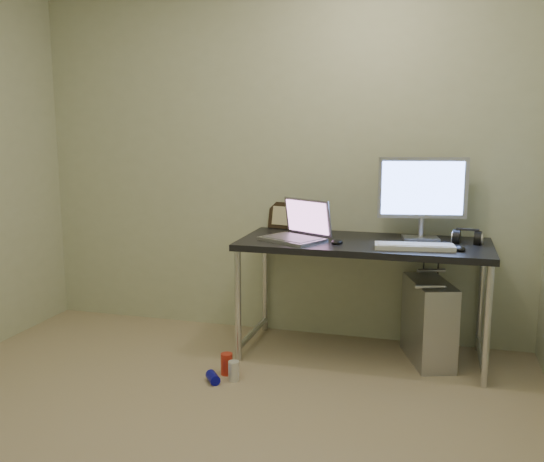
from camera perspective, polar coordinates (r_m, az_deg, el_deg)
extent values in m
plane|color=tan|center=(2.96, -9.07, -19.84)|extent=(3.50, 3.50, 0.00)
cube|color=beige|center=(4.23, 0.44, 7.00)|extent=(3.50, 0.02, 2.50)
cube|color=black|center=(3.83, 8.64, -1.25)|extent=(1.55, 0.68, 0.04)
cylinder|color=silver|center=(3.80, -3.22, -7.08)|extent=(0.04, 0.04, 0.71)
cylinder|color=silver|center=(4.35, -0.67, -4.88)|extent=(0.04, 0.04, 0.71)
cylinder|color=silver|center=(3.62, 19.61, -8.51)|extent=(0.04, 0.04, 0.71)
cylinder|color=silver|center=(4.19, 19.08, -5.99)|extent=(0.04, 0.04, 0.71)
cylinder|color=silver|center=(4.16, -1.84, -9.56)|extent=(0.04, 0.60, 0.04)
cylinder|color=silver|center=(3.99, 19.09, -10.94)|extent=(0.04, 0.60, 0.04)
cube|color=#A2A3A7|center=(3.95, 14.53, -8.23)|extent=(0.36, 0.54, 0.52)
cylinder|color=#B4B4BB|center=(3.67, 14.64, -5.08)|extent=(0.18, 0.08, 0.02)
cylinder|color=#B4B4BB|center=(4.07, 14.76, -3.62)|extent=(0.18, 0.08, 0.02)
cylinder|color=black|center=(4.16, 14.01, -5.20)|extent=(0.01, 0.16, 0.69)
cylinder|color=black|center=(4.15, 15.23, -5.60)|extent=(0.02, 0.11, 0.71)
cylinder|color=red|center=(3.70, -4.29, -12.37)|extent=(0.07, 0.07, 0.13)
cylinder|color=silver|center=(3.61, -3.62, -13.01)|extent=(0.07, 0.07, 0.12)
cylinder|color=#0B0AA2|center=(3.61, -5.58, -13.57)|extent=(0.11, 0.12, 0.06)
cube|color=#B4B4BB|center=(3.80, 1.93, -0.79)|extent=(0.45, 0.40, 0.02)
cube|color=slate|center=(3.80, 1.93, -0.62)|extent=(0.39, 0.34, 0.00)
cube|color=gray|center=(3.88, 3.38, 1.33)|extent=(0.35, 0.22, 0.24)
cube|color=#764A71|center=(3.88, 3.35, 1.32)|extent=(0.31, 0.19, 0.20)
cube|color=#B4B4BB|center=(3.96, 13.80, -0.66)|extent=(0.25, 0.20, 0.02)
cylinder|color=#B4B4BB|center=(3.97, 13.86, 0.36)|extent=(0.04, 0.04, 0.12)
cube|color=#B4B4BB|center=(3.92, 14.00, 3.97)|extent=(0.55, 0.14, 0.38)
cube|color=#5D7FDE|center=(3.90, 13.99, 3.94)|extent=(0.50, 0.10, 0.33)
cube|color=silver|center=(3.65, 13.25, -1.44)|extent=(0.47, 0.20, 0.03)
ellipsoid|color=black|center=(3.67, 17.26, -1.50)|extent=(0.08, 0.11, 0.03)
ellipsoid|color=black|center=(3.73, 6.15, -0.91)|extent=(0.08, 0.12, 0.04)
cylinder|color=black|center=(3.90, 16.98, -0.65)|extent=(0.06, 0.11, 0.10)
cylinder|color=black|center=(3.90, 18.82, -0.73)|extent=(0.06, 0.11, 0.10)
cube|color=black|center=(3.89, 17.94, 0.13)|extent=(0.14, 0.04, 0.01)
cube|color=black|center=(4.23, 1.15, 1.45)|extent=(0.24, 0.11, 0.19)
cylinder|color=silver|center=(4.17, 3.37, 0.65)|extent=(0.01, 0.01, 0.09)
cylinder|color=silver|center=(4.16, 3.38, 1.39)|extent=(0.05, 0.04, 0.04)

